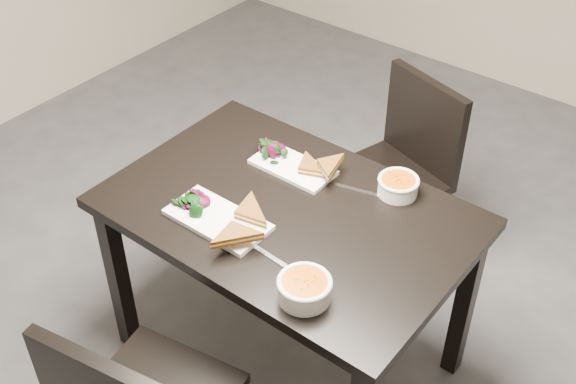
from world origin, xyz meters
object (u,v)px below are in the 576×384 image
object	(u,v)px
table	(288,231)
plate_far	(293,167)
plate_near	(218,220)
soup_bowl_far	(398,185)
chair_far	(401,164)
soup_bowl_near	(304,288)

from	to	relation	value
table	plate_far	world-z (taller)	plate_far
plate_near	soup_bowl_far	world-z (taller)	soup_bowl_far
chair_far	table	bearing A→B (deg)	-73.16
plate_near	soup_bowl_far	size ratio (longest dim) A/B	2.42
soup_bowl_near	soup_bowl_far	xyz separation A→B (m)	(-0.04, 0.58, -0.00)
table	plate_far	xyz separation A→B (m)	(-0.12, 0.18, 0.11)
chair_far	plate_near	world-z (taller)	chair_far
soup_bowl_far	table	bearing A→B (deg)	-129.80
chair_far	soup_bowl_near	xyz separation A→B (m)	(0.28, -1.06, 0.31)
plate_far	table	bearing A→B (deg)	-56.51
plate_near	soup_bowl_near	bearing A→B (deg)	-12.46
chair_far	soup_bowl_far	bearing A→B (deg)	-46.10
table	plate_near	distance (m)	0.26
plate_near	plate_far	size ratio (longest dim) A/B	1.15
plate_far	soup_bowl_near	bearing A→B (deg)	-49.25
table	plate_far	size ratio (longest dim) A/B	4.02
soup_bowl_far	plate_far	bearing A→B (deg)	-163.38
plate_near	plate_far	xyz separation A→B (m)	(0.02, 0.38, -0.00)
plate_far	soup_bowl_far	distance (m)	0.38
plate_far	chair_far	bearing A→B (deg)	78.24
table	chair_far	distance (m)	0.79
soup_bowl_near	plate_far	xyz separation A→B (m)	(-0.41, 0.47, -0.03)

